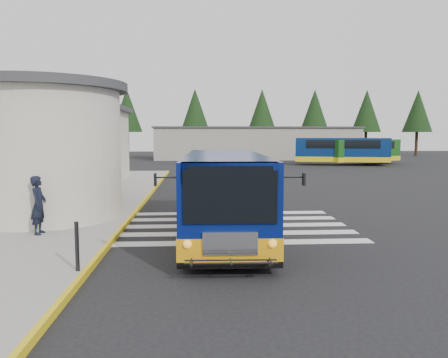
{
  "coord_description": "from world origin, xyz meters",
  "views": [
    {
      "loc": [
        -1.56,
        -15.51,
        3.09
      ],
      "look_at": [
        -0.67,
        -0.5,
        1.59
      ],
      "focal_mm": 35.0,
      "sensor_mm": 36.0,
      "label": 1
    }
  ],
  "objects": [
    {
      "name": "ground",
      "position": [
        0.0,
        0.0,
        0.0
      ],
      "size": [
        140.0,
        140.0,
        0.0
      ],
      "primitive_type": "plane",
      "color": "black",
      "rests_on": "ground"
    },
    {
      "name": "sidewalk",
      "position": [
        -9.0,
        4.0,
        0.07
      ],
      "size": [
        10.0,
        34.0,
        0.15
      ],
      "primitive_type": "cube",
      "color": "gray",
      "rests_on": "ground"
    },
    {
      "name": "crosswalk",
      "position": [
        -0.5,
        -0.8,
        0.01
      ],
      "size": [
        8.0,
        5.35,
        0.01
      ],
      "color": "silver",
      "rests_on": "ground"
    },
    {
      "name": "far_bus_a",
      "position": [
        13.35,
        29.23,
        1.58
      ],
      "size": [
        9.81,
        4.79,
        2.44
      ],
      "rotation": [
        0.0,
        0.0,
        1.33
      ],
      "color": "#061F4D",
      "rests_on": "ground"
    },
    {
      "name": "curb_strip",
      "position": [
        -4.05,
        4.0,
        0.08
      ],
      "size": [
        0.12,
        34.0,
        0.16
      ],
      "primitive_type": "cube",
      "color": "gold",
      "rests_on": "ground"
    },
    {
      "name": "pedestrian_b",
      "position": [
        -6.87,
        0.06,
        0.95
      ],
      "size": [
        0.98,
        0.98,
        1.61
      ],
      "primitive_type": "imported",
      "rotation": [
        0.0,
        0.0,
        -0.79
      ],
      "color": "black",
      "rests_on": "sidewalk"
    },
    {
      "name": "station_building",
      "position": [
        -10.84,
        6.91,
        2.57
      ],
      "size": [
        12.7,
        18.7,
        4.8
      ],
      "color": "#C1B4A3",
      "rests_on": "ground"
    },
    {
      "name": "bollard",
      "position": [
        -4.2,
        -6.07,
        0.69
      ],
      "size": [
        0.09,
        0.09,
        1.09
      ],
      "primitive_type": "cylinder",
      "color": "black",
      "rests_on": "sidewalk"
    },
    {
      "name": "transit_bus",
      "position": [
        -0.77,
        -2.26,
        1.2
      ],
      "size": [
        3.25,
        8.99,
        2.52
      ],
      "rotation": [
        0.0,
        0.0,
        -0.03
      ],
      "color": "#071458",
      "rests_on": "ground"
    },
    {
      "name": "far_bus_b",
      "position": [
        16.07,
        30.52,
        1.49
      ],
      "size": [
        9.13,
        5.89,
        2.29
      ],
      "rotation": [
        0.0,
        0.0,
        1.99
      ],
      "color": "#134813",
      "rests_on": "ground"
    },
    {
      "name": "tree_line",
      "position": [
        6.29,
        50.0,
        6.77
      ],
      "size": [
        58.4,
        4.4,
        10.0
      ],
      "color": "black",
      "rests_on": "ground"
    },
    {
      "name": "pedestrian_a",
      "position": [
        -6.32,
        -2.36,
        1.02
      ],
      "size": [
        0.43,
        0.65,
        1.75
      ],
      "primitive_type": "imported",
      "rotation": [
        0.0,
        0.0,
        1.59
      ],
      "color": "black",
      "rests_on": "sidewalk"
    },
    {
      "name": "depot_building",
      "position": [
        6.0,
        42.0,
        2.11
      ],
      "size": [
        26.4,
        8.4,
        4.2
      ],
      "color": "gray",
      "rests_on": "ground"
    }
  ]
}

